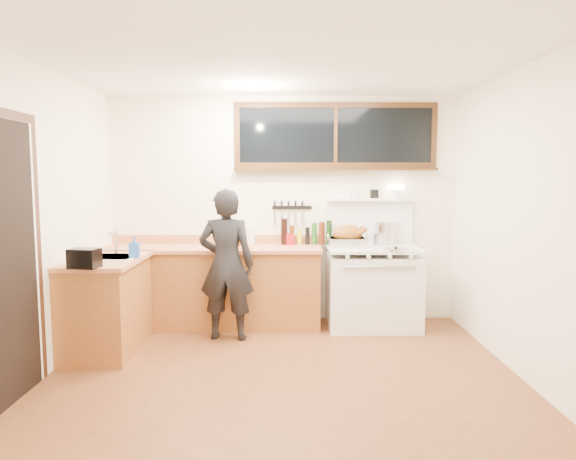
{
  "coord_description": "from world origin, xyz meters",
  "views": [
    {
      "loc": [
        0.03,
        -4.23,
        1.68
      ],
      "look_at": [
        0.05,
        0.85,
        1.15
      ],
      "focal_mm": 32.0,
      "sensor_mm": 36.0,
      "label": 1
    }
  ],
  "objects_px": {
    "vintage_stove": "(373,285)",
    "cutting_board": "(232,242)",
    "man": "(226,264)",
    "roast_turkey": "(348,238)"
  },
  "relations": [
    {
      "from": "vintage_stove",
      "to": "cutting_board",
      "type": "height_order",
      "value": "vintage_stove"
    },
    {
      "from": "vintage_stove",
      "to": "man",
      "type": "height_order",
      "value": "vintage_stove"
    },
    {
      "from": "vintage_stove",
      "to": "roast_turkey",
      "type": "height_order",
      "value": "vintage_stove"
    },
    {
      "from": "vintage_stove",
      "to": "roast_turkey",
      "type": "relative_size",
      "value": 3.45
    },
    {
      "from": "man",
      "to": "cutting_board",
      "type": "relative_size",
      "value": 3.33
    },
    {
      "from": "vintage_stove",
      "to": "man",
      "type": "bearing_deg",
      "value": -164.66
    },
    {
      "from": "man",
      "to": "roast_turkey",
      "type": "distance_m",
      "value": 1.41
    },
    {
      "from": "vintage_stove",
      "to": "cutting_board",
      "type": "relative_size",
      "value": 3.38
    },
    {
      "from": "vintage_stove",
      "to": "man",
      "type": "relative_size",
      "value": 1.02
    },
    {
      "from": "vintage_stove",
      "to": "cutting_board",
      "type": "xyz_separation_m",
      "value": [
        -1.57,
        -0.01,
        0.49
      ]
    }
  ]
}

